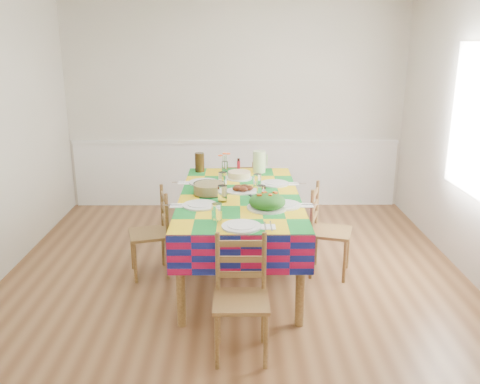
# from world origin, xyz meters

# --- Properties ---
(room) EXTENTS (4.58, 5.08, 2.78)m
(room) POSITION_xyz_m (0.00, 0.00, 1.35)
(room) COLOR brown
(room) RESTS_ON ground
(wainscot) EXTENTS (4.41, 0.06, 0.92)m
(wainscot) POSITION_xyz_m (0.00, 2.48, 0.49)
(wainscot) COLOR white
(wainscot) RESTS_ON room
(window_right) EXTENTS (0.00, 1.40, 1.40)m
(window_right) POSITION_xyz_m (2.23, 0.30, 1.50)
(window_right) COLOR white
(window_right) RESTS_ON room
(dining_table) EXTENTS (1.12, 2.09, 0.81)m
(dining_table) POSITION_xyz_m (0.04, 0.27, 0.72)
(dining_table) COLOR brown
(dining_table) RESTS_ON room
(setting_near_head) EXTENTS (0.50, 0.34, 0.15)m
(setting_near_head) POSITION_xyz_m (-0.01, -0.56, 0.85)
(setting_near_head) COLOR white
(setting_near_head) RESTS_ON dining_table
(setting_left_near) EXTENTS (0.56, 0.33, 0.15)m
(setting_left_near) POSITION_xyz_m (-0.24, -0.03, 0.85)
(setting_left_near) COLOR white
(setting_left_near) RESTS_ON dining_table
(setting_left_far) EXTENTS (0.56, 0.34, 0.15)m
(setting_left_far) POSITION_xyz_m (-0.26, 0.63, 0.85)
(setting_left_far) COLOR white
(setting_left_far) RESTS_ON dining_table
(setting_right_near) EXTENTS (0.57, 0.33, 0.15)m
(setting_right_near) POSITION_xyz_m (0.36, -0.02, 0.85)
(setting_right_near) COLOR white
(setting_right_near) RESTS_ON dining_table
(setting_right_far) EXTENTS (0.54, 0.31, 0.14)m
(setting_right_far) POSITION_xyz_m (0.34, 0.59, 0.84)
(setting_right_far) COLOR white
(setting_right_far) RESTS_ON dining_table
(meat_platter) EXTENTS (0.34, 0.24, 0.07)m
(meat_platter) POSITION_xyz_m (0.07, 0.36, 0.84)
(meat_platter) COLOR white
(meat_platter) RESTS_ON dining_table
(salad_platter) EXTENTS (0.35, 0.35, 0.15)m
(salad_platter) POSITION_xyz_m (0.28, -0.15, 0.87)
(salad_platter) COLOR white
(salad_platter) RESTS_ON dining_table
(pasta_bowl) EXTENTS (0.30, 0.30, 0.11)m
(pasta_bowl) POSITION_xyz_m (-0.24, 0.29, 0.87)
(pasta_bowl) COLOR white
(pasta_bowl) RESTS_ON dining_table
(cake) EXTENTS (0.28, 0.28, 0.08)m
(cake) POSITION_xyz_m (0.04, 0.86, 0.85)
(cake) COLOR white
(cake) RESTS_ON dining_table
(serving_utensils) EXTENTS (0.16, 0.35, 0.01)m
(serving_utensils) POSITION_xyz_m (0.20, 0.15, 0.82)
(serving_utensils) COLOR black
(serving_utensils) RESTS_ON dining_table
(flower_vase) EXTENTS (0.14, 0.12, 0.22)m
(flower_vase) POSITION_xyz_m (-0.12, 1.15, 0.91)
(flower_vase) COLOR white
(flower_vase) RESTS_ON dining_table
(hot_sauce) EXTENTS (0.03, 0.03, 0.14)m
(hot_sauce) POSITION_xyz_m (0.04, 1.18, 0.89)
(hot_sauce) COLOR #B70E21
(hot_sauce) RESTS_ON dining_table
(green_pitcher) EXTENTS (0.14, 0.14, 0.24)m
(green_pitcher) POSITION_xyz_m (0.26, 1.13, 0.93)
(green_pitcher) COLOR #C3E5A1
(green_pitcher) RESTS_ON dining_table
(tea_pitcher) EXTENTS (0.10, 0.10, 0.21)m
(tea_pitcher) POSITION_xyz_m (-0.39, 1.17, 0.92)
(tea_pitcher) COLOR #321F0B
(tea_pitcher) RESTS_ON dining_table
(name_card) EXTENTS (0.08, 0.02, 0.02)m
(name_card) POSITION_xyz_m (0.08, -0.73, 0.82)
(name_card) COLOR white
(name_card) RESTS_ON dining_table
(chair_near) EXTENTS (0.39, 0.38, 0.89)m
(chair_near) POSITION_xyz_m (0.04, -1.05, 0.44)
(chair_near) COLOR brown
(chair_near) RESTS_ON room
(chair_far) EXTENTS (0.39, 0.38, 0.84)m
(chair_far) POSITION_xyz_m (0.05, 1.60, 0.42)
(chair_far) COLOR brown
(chair_far) RESTS_ON room
(chair_left) EXTENTS (0.45, 0.46, 0.86)m
(chair_left) POSITION_xyz_m (-0.80, 0.29, 0.42)
(chair_left) COLOR brown
(chair_left) RESTS_ON room
(chair_right) EXTENTS (0.47, 0.49, 0.89)m
(chair_right) POSITION_xyz_m (0.88, 0.29, 0.44)
(chair_right) COLOR brown
(chair_right) RESTS_ON room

